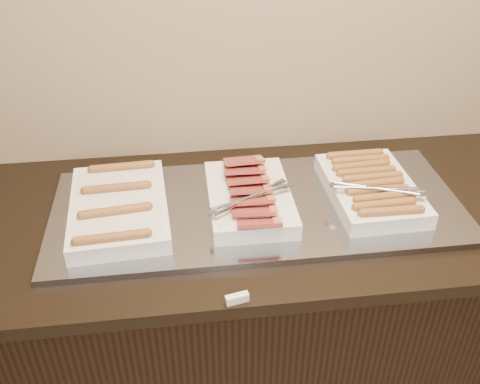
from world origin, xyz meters
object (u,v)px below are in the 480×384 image
object	(u,v)px
dish_left	(119,207)
dish_right	(371,188)
dish_center	(249,197)
counter	(247,315)
warming_tray	(257,207)

from	to	relation	value
dish_left	dish_right	bearing A→B (deg)	-3.79
dish_left	dish_center	world-z (taller)	dish_center
counter	dish_right	world-z (taller)	dish_right
warming_tray	dish_center	distance (m)	0.05
counter	dish_center	size ratio (longest dim) A/B	5.43
counter	dish_center	distance (m)	0.50
dish_left	dish_center	xyz separation A→B (m)	(0.37, -0.00, 0.01)
counter	dish_right	bearing A→B (deg)	-0.57
counter	dish_center	world-z (taller)	dish_center
dish_center	dish_right	xyz separation A→B (m)	(0.37, 0.00, 0.00)
counter	warming_tray	distance (m)	0.46
dish_left	dish_center	size ratio (longest dim) A/B	1.10
dish_right	dish_center	bearing A→B (deg)	178.56
counter	warming_tray	xyz separation A→B (m)	(0.03, 0.00, 0.46)
dish_center	counter	bearing A→B (deg)	129.01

